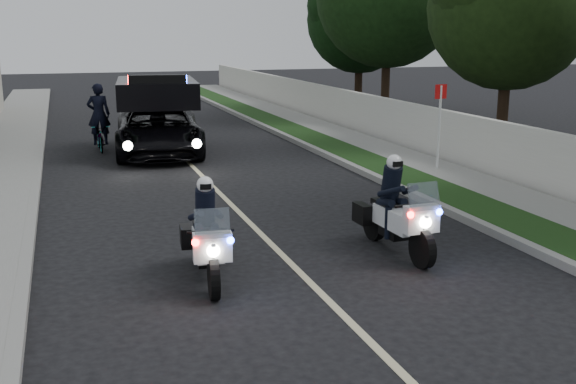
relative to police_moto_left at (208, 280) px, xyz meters
The scene contains 16 objects.
ground 3.57m from the police_moto_left, 66.35° to the right, with size 120.00×120.00×0.00m, color black.
curb_right 8.71m from the police_moto_left, 50.59° to the left, with size 0.20×60.00×0.15m, color gray.
grass_verge 9.17m from the police_moto_left, 47.21° to the left, with size 1.20×60.00×0.16m, color #193814.
sidewalk_right 10.10m from the police_moto_left, 41.79° to the left, with size 1.40×60.00×0.16m, color gray.
property_wall 10.89m from the police_moto_left, 38.27° to the left, with size 0.22×60.00×1.50m, color beige.
curb_left 7.24m from the police_moto_left, 111.62° to the left, with size 0.20×60.00×0.15m, color gray.
lane_marking 6.88m from the police_moto_left, 77.99° to the left, with size 0.12×50.00×0.01m, color #BFB78C.
police_moto_left is the anchor object (origin of this frame).
police_moto_right 3.33m from the police_moto_left, ahead, with size 0.70×1.99×1.69m, color silver, non-canonical shape.
police_suv 11.45m from the police_moto_left, 85.78° to the left, with size 2.53×5.47×2.66m, color black.
bicycle 12.58m from the police_moto_left, 93.90° to the left, with size 0.55×1.59×0.83m, color black.
cyclist 12.58m from the police_moto_left, 93.90° to the left, with size 0.70×0.46×1.93m, color black.
sign_post 9.54m from the police_moto_left, 38.85° to the left, with size 0.38×0.38×2.44m, color #A5100B, non-canonical shape.
tree_right_c 14.75m from the police_moto_left, 38.16° to the left, with size 5.16×5.16×8.60m, color #1C3510, non-canonical shape.
tree_right_d 20.46m from the police_moto_left, 56.49° to the left, with size 6.05×6.05×10.09m, color #173612, non-canonical shape.
tree_right_e 23.39m from the police_moto_left, 60.53° to the left, with size 4.93×4.93×8.21m, color black, non-canonical shape.
Camera 1 is at (-3.37, -6.51, 3.69)m, focal length 42.81 mm.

